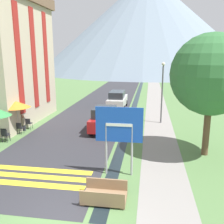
{
  "coord_description": "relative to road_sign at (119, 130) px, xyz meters",
  "views": [
    {
      "loc": [
        2.79,
        -7.15,
        5.58
      ],
      "look_at": [
        0.2,
        10.0,
        1.54
      ],
      "focal_mm": 40.0,
      "sensor_mm": 36.0,
      "label": 1
    }
  ],
  "objects": [
    {
      "name": "cafe_chair_middle",
      "position": [
        -7.73,
        5.0,
        -1.68
      ],
      "size": [
        0.4,
        0.4,
        0.85
      ],
      "rotation": [
        0.0,
        0.0,
        -0.4
      ],
      "color": "#232328",
      "rests_on": "ground_plane"
    },
    {
      "name": "road",
      "position": [
        -3.98,
        26.33,
        -2.19
      ],
      "size": [
        6.4,
        60.0,
        0.01
      ],
      "color": "#2D2D33",
      "rests_on": "ground_plane"
    },
    {
      "name": "person_seated_far",
      "position": [
        -7.87,
        5.78,
        -1.52
      ],
      "size": [
        0.32,
        0.32,
        1.22
      ],
      "color": "#282833",
      "rests_on": "ground_plane"
    },
    {
      "name": "road_sign",
      "position": [
        0.0,
        0.0,
        0.0
      ],
      "size": [
        2.17,
        0.11,
        3.27
      ],
      "color": "#9E9EA3",
      "rests_on": "ground_plane"
    },
    {
      "name": "footpath",
      "position": [
        2.12,
        26.33,
        -2.19
      ],
      "size": [
        2.2,
        60.0,
        0.01
      ],
      "color": "gray",
      "rests_on": "ground_plane"
    },
    {
      "name": "tree_by_path",
      "position": [
        4.54,
        3.13,
        2.32
      ],
      "size": [
        4.37,
        4.37,
        6.71
      ],
      "color": "brown",
      "rests_on": "ground_plane"
    },
    {
      "name": "cafe_chair_near_right",
      "position": [
        -8.02,
        3.58,
        -1.68
      ],
      "size": [
        0.4,
        0.4,
        0.85
      ],
      "rotation": [
        0.0,
        0.0,
        -0.46
      ],
      "color": "#232328",
      "rests_on": "ground_plane"
    },
    {
      "name": "crosswalk_marking",
      "position": [
        -3.98,
        -0.82,
        -2.19
      ],
      "size": [
        5.44,
        1.84,
        0.01
      ],
      "color": "yellow",
      "rests_on": "ground_plane"
    },
    {
      "name": "parked_car_near",
      "position": [
        -1.88,
        6.69,
        -1.28
      ],
      "size": [
        1.89,
        3.81,
        1.82
      ],
      "color": "#A31919",
      "rests_on": "ground_plane"
    },
    {
      "name": "cafe_umbrella_middle_orange",
      "position": [
        -7.83,
        5.01,
        -0.03
      ],
      "size": [
        1.92,
        1.92,
        2.39
      ],
      "color": "#B7B2A8",
      "rests_on": "ground_plane"
    },
    {
      "name": "mountain_distant",
      "position": [
        -0.24,
        74.69,
        12.9
      ],
      "size": [
        69.66,
        69.66,
        30.18
      ],
      "color": "slate",
      "rests_on": "ground_plane"
    },
    {
      "name": "cafe_chair_near_left",
      "position": [
        -7.81,
        3.31,
        -1.68
      ],
      "size": [
        0.4,
        0.4,
        0.85
      ],
      "rotation": [
        0.0,
        0.0,
        -0.43
      ],
      "color": "#232328",
      "rests_on": "ground_plane"
    },
    {
      "name": "drainage_channel",
      "position": [
        -0.28,
        26.33,
        -2.19
      ],
      "size": [
        0.6,
        60.0,
        0.0
      ],
      "color": "black",
      "rests_on": "ground_plane"
    },
    {
      "name": "footbridge",
      "position": [
        -0.28,
        -2.25,
        -1.97
      ],
      "size": [
        1.7,
        1.1,
        0.65
      ],
      "color": "#846647",
      "rests_on": "ground_plane"
    },
    {
      "name": "streetlamp",
      "position": [
        2.34,
        9.63,
        0.77
      ],
      "size": [
        0.28,
        0.28,
        4.97
      ],
      "color": "#515156",
      "rests_on": "ground_plane"
    },
    {
      "name": "cafe_chair_far_right",
      "position": [
        -7.69,
        6.24,
        -1.68
      ],
      "size": [
        0.4,
        0.4,
        0.85
      ],
      "rotation": [
        0.0,
        0.0,
        0.23
      ],
      "color": "#232328",
      "rests_on": "ground_plane"
    },
    {
      "name": "person_standing_terrace",
      "position": [
        -8.28,
        4.23,
        -1.19
      ],
      "size": [
        0.32,
        0.32,
        1.73
      ],
      "color": "#282833",
      "rests_on": "ground_plane"
    },
    {
      "name": "ground_plane",
      "position": [
        -1.48,
        16.33,
        -2.19
      ],
      "size": [
        160.0,
        160.0,
        0.0
      ],
      "primitive_type": "plane",
      "color": "#517542"
    },
    {
      "name": "parked_car_far",
      "position": [
        -2.0,
        14.8,
        -1.28
      ],
      "size": [
        1.81,
        4.59,
        1.82
      ],
      "color": "silver",
      "rests_on": "ground_plane"
    }
  ]
}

